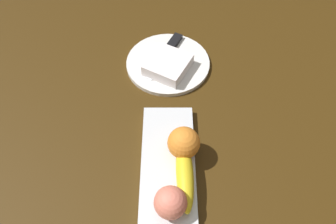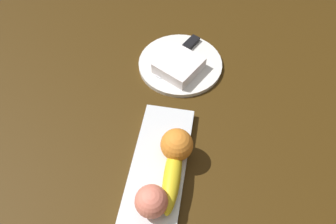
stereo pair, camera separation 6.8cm
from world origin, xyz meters
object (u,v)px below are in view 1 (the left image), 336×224
(fruit_tray, at_px, (168,204))
(peach, at_px, (170,202))
(folded_napkin, at_px, (168,65))
(banana, at_px, (185,174))
(dinner_plate, at_px, (168,63))
(orange_near_apple, at_px, (184,143))
(knife, at_px, (169,49))

(fruit_tray, height_order, peach, peach)
(fruit_tray, relative_size, folded_napkin, 4.38)
(banana, bearing_deg, dinner_plate, 3.89)
(fruit_tray, height_order, orange_near_apple, orange_near_apple)
(folded_napkin, bearing_deg, banana, 6.16)
(orange_near_apple, bearing_deg, peach, -12.69)
(orange_near_apple, bearing_deg, folded_napkin, -172.53)
(knife, bearing_deg, banana, 30.90)
(fruit_tray, height_order, folded_napkin, folded_napkin)
(dinner_plate, bearing_deg, knife, 174.98)
(orange_near_apple, height_order, folded_napkin, orange_near_apple)
(banana, height_order, knife, banana)
(banana, xyz_separation_m, orange_near_apple, (-0.06, -0.00, 0.02))
(banana, distance_m, dinner_plate, 0.33)
(folded_napkin, height_order, knife, folded_napkin)
(knife, bearing_deg, fruit_tray, 25.97)
(banana, relative_size, peach, 2.60)
(orange_near_apple, xyz_separation_m, peach, (0.12, -0.03, -0.00))
(banana, distance_m, orange_near_apple, 0.06)
(peach, xyz_separation_m, knife, (-0.44, -0.00, -0.03))
(orange_near_apple, distance_m, knife, 0.32)
(banana, xyz_separation_m, folded_napkin, (-0.30, -0.03, -0.01))
(fruit_tray, xyz_separation_m, peach, (0.01, 0.00, 0.04))
(orange_near_apple, bearing_deg, knife, -174.90)
(orange_near_apple, distance_m, dinner_plate, 0.28)
(peach, relative_size, knife, 0.36)
(dinner_plate, xyz_separation_m, folded_napkin, (0.03, 0.00, 0.02))
(dinner_plate, height_order, folded_napkin, folded_napkin)
(folded_napkin, bearing_deg, peach, 0.68)
(fruit_tray, height_order, dinner_plate, fruit_tray)
(peach, height_order, dinner_plate, peach)
(fruit_tray, bearing_deg, banana, 147.69)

